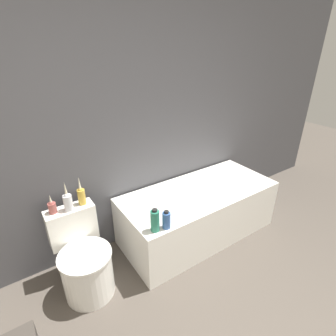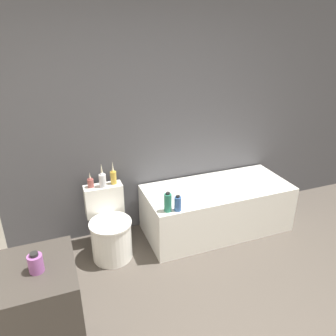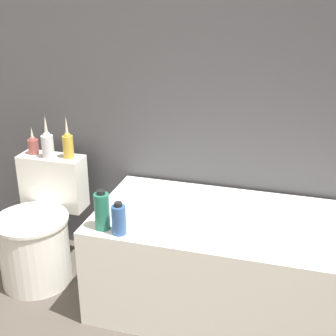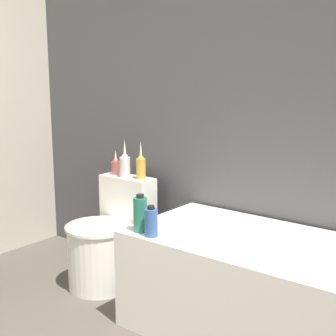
% 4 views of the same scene
% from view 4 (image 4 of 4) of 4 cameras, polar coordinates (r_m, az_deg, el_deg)
% --- Properties ---
extents(wall_back_tiled, '(6.40, 0.06, 2.60)m').
position_cam_4_polar(wall_back_tiled, '(2.98, 6.42, 9.33)').
color(wall_back_tiled, '#4C4C51').
rests_on(wall_back_tiled, ground_plane).
extents(bathtub, '(1.68, 0.74, 0.56)m').
position_cam_4_polar(bathtub, '(2.55, 13.91, -14.98)').
color(bathtub, white).
rests_on(bathtub, ground).
extents(toilet, '(0.43, 0.58, 0.71)m').
position_cam_4_polar(toilet, '(3.21, -7.57, -9.02)').
color(toilet, white).
rests_on(toilet, ground).
extents(vase_gold, '(0.06, 0.06, 0.17)m').
position_cam_4_polar(vase_gold, '(3.32, -6.38, 0.25)').
color(vase_gold, '#994C47').
rests_on(vase_gold, toilet).
extents(vase_silver, '(0.07, 0.07, 0.26)m').
position_cam_4_polar(vase_silver, '(3.21, -5.27, 0.43)').
color(vase_silver, silver).
rests_on(vase_silver, toilet).
extents(vase_bronze, '(0.06, 0.06, 0.26)m').
position_cam_4_polar(vase_bronze, '(3.15, -3.32, 0.24)').
color(vase_bronze, gold).
rests_on(vase_bronze, toilet).
extents(shampoo_bottle_tall, '(0.08, 0.08, 0.21)m').
position_cam_4_polar(shampoo_bottle_tall, '(2.55, -3.40, -5.64)').
color(shampoo_bottle_tall, '#267259').
rests_on(shampoo_bottle_tall, bathtub).
extents(shampoo_bottle_short, '(0.07, 0.07, 0.17)m').
position_cam_4_polar(shampoo_bottle_short, '(2.48, -2.07, -6.62)').
color(shampoo_bottle_short, '#335999').
rests_on(shampoo_bottle_short, bathtub).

